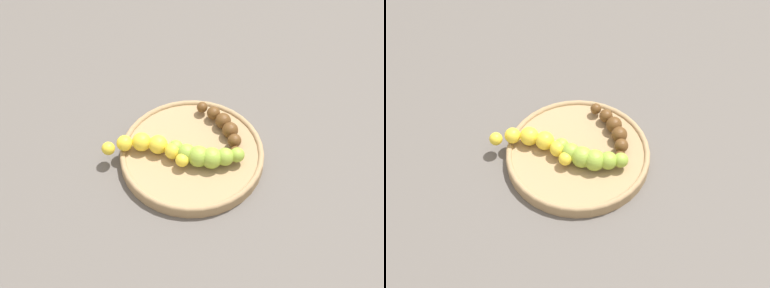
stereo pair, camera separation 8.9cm
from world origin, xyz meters
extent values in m
plane|color=#56514C|center=(0.00, 0.00, 0.00)|extent=(2.40, 2.40, 0.00)
cylinder|color=#A08259|center=(0.00, 0.00, 0.01)|extent=(0.24, 0.24, 0.02)
torus|color=#A08259|center=(0.00, 0.00, 0.02)|extent=(0.24, 0.24, 0.01)
sphere|color=#8CAD38|center=(0.02, 0.02, 0.04)|extent=(0.02, 0.02, 0.02)
sphere|color=#8CAD38|center=(0.00, 0.02, 0.04)|extent=(0.03, 0.03, 0.03)
sphere|color=#8CAD38|center=(-0.02, 0.02, 0.04)|extent=(0.04, 0.04, 0.04)
sphere|color=#8CAD38|center=(-0.04, 0.01, 0.04)|extent=(0.04, 0.04, 0.04)
sphere|color=#8CAD38|center=(-0.06, 0.00, 0.04)|extent=(0.03, 0.03, 0.03)
sphere|color=#8CAD38|center=(-0.08, -0.01, 0.04)|extent=(0.02, 0.02, 0.02)
sphere|color=#593819|center=(-0.07, -0.02, 0.03)|extent=(0.02, 0.02, 0.02)
sphere|color=#593819|center=(-0.06, -0.04, 0.03)|extent=(0.02, 0.02, 0.02)
sphere|color=#593819|center=(-0.04, -0.06, 0.03)|extent=(0.03, 0.03, 0.03)
sphere|color=#593819|center=(-0.02, -0.08, 0.03)|extent=(0.03, 0.03, 0.03)
sphere|color=#593819|center=(0.00, -0.09, 0.03)|extent=(0.02, 0.02, 0.02)
sphere|color=#593819|center=(0.02, -0.09, 0.03)|extent=(0.02, 0.02, 0.02)
sphere|color=yellow|center=(0.00, 0.04, 0.04)|extent=(0.02, 0.02, 0.02)
sphere|color=yellow|center=(0.02, 0.03, 0.04)|extent=(0.03, 0.03, 0.03)
sphere|color=yellow|center=(0.05, 0.02, 0.04)|extent=(0.03, 0.03, 0.03)
sphere|color=yellow|center=(0.08, 0.03, 0.04)|extent=(0.03, 0.03, 0.03)
sphere|color=yellow|center=(0.10, 0.05, 0.04)|extent=(0.03, 0.03, 0.03)
sphere|color=yellow|center=(0.12, 0.07, 0.04)|extent=(0.02, 0.02, 0.02)
camera|label=1|loc=(-0.26, 0.52, 0.71)|focal=49.86mm
camera|label=2|loc=(-0.33, 0.47, 0.71)|focal=49.86mm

